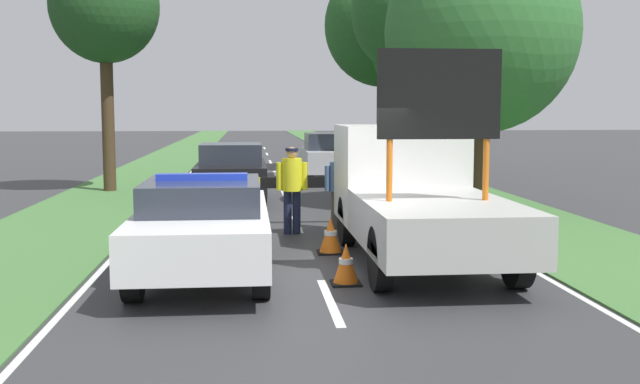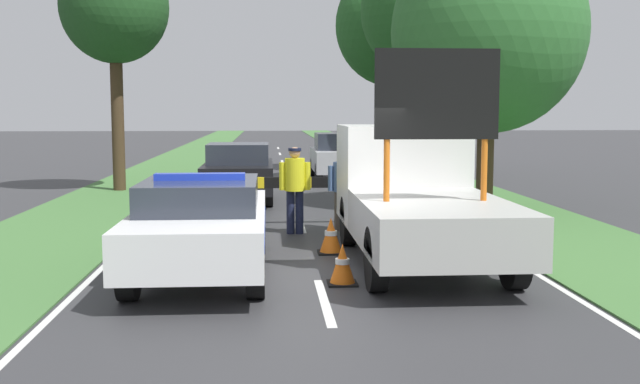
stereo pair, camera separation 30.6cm
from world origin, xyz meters
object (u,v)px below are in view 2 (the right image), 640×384
Objects in this scene: police_car at (202,223)px; roadside_tree_near_left at (394,26)px; roadside_tree_mid_right at (114,8)px; traffic_cone_near_police at (195,209)px; roadside_tree_mid_left at (424,41)px; road_barrier at (311,185)px; traffic_cone_near_truck at (331,236)px; queued_car_sedan_black at (239,172)px; traffic_cone_centre_front at (342,264)px; roadside_tree_far_left at (488,32)px; police_officer at (295,182)px; work_truck at (414,192)px; utility_pole at (432,69)px; queued_car_sedan_silver at (337,156)px; pedestrian_civilian at (342,185)px; roadside_tree_near_right at (422,11)px; traffic_cone_behind_barrier at (221,221)px.

roadside_tree_near_left is at bearing 76.26° from police_car.
roadside_tree_near_left is at bearing 35.08° from roadside_tree_mid_right.
roadside_tree_mid_right reaches higher than traffic_cone_near_police.
roadside_tree_mid_left is at bearing -53.62° from roadside_tree_near_left.
road_barrier is 0.37× the size of roadside_tree_near_left.
queued_car_sedan_black is at bearing 103.83° from traffic_cone_near_truck.
roadside_tree_far_left is at bearing 60.92° from traffic_cone_centre_front.
police_officer reaches higher than police_car.
work_truck is at bearing 53.73° from traffic_cone_centre_front.
queued_car_sedan_black is 0.53× the size of utility_pole.
road_barrier is 1.23m from police_officer.
police_car is 19.30m from roadside_tree_mid_left.
work_truck is 8.65m from queued_car_sedan_black.
traffic_cone_near_police is 1.11× the size of traffic_cone_near_truck.
roadside_tree_mid_right is at bearing 25.37° from queued_car_sedan_silver.
queued_car_sedan_silver is (3.49, 15.36, 0.06)m from police_car.
pedestrian_civilian is 0.20× the size of roadside_tree_near_right.
queued_car_sedan_silver is 5.91m from roadside_tree_mid_left.
work_truck is at bearing -18.41° from traffic_cone_near_truck.
traffic_cone_centre_front is at bearing -105.21° from roadside_tree_mid_left.
pedestrian_civilian is 3.31m from traffic_cone_near_police.
pedestrian_civilian is 15.92m from roadside_tree_near_left.
police_car is 10.16m from roadside_tree_far_left.
queued_car_sedan_silver is (0.06, 14.27, -0.27)m from work_truck.
work_truck is 0.80× the size of roadside_tree_mid_left.
traffic_cone_behind_barrier is 5.64m from queued_car_sedan_black.
utility_pole reaches higher than work_truck.
roadside_tree_mid_right reaches higher than police_officer.
traffic_cone_centre_front is 10.09m from queued_car_sedan_black.
traffic_cone_near_police is at bearing -47.09° from work_truck.
traffic_cone_centre_front is 9.84m from roadside_tree_far_left.
police_officer is at bearing 96.48° from traffic_cone_centre_front.
roadside_tree_near_right is at bearing -139.79° from queued_car_sedan_black.
queued_car_sedan_silver is at bearing 102.30° from pedestrian_civilian.
traffic_cone_near_police reaches higher than traffic_cone_behind_barrier.
traffic_cone_near_police is 0.17× the size of queued_car_sedan_silver.
police_officer is 1.07× the size of pedestrian_civilian.
roadside_tree_mid_right is (-5.08, 8.36, 4.47)m from police_officer.
work_truck is 1.40× the size of queued_car_sedan_black.
queued_car_sedan_silver is at bearing -149.17° from roadside_tree_mid_left.
roadside_tree_far_left is at bearing 51.83° from police_car.
queued_car_sedan_silver is (1.95, 11.70, -0.20)m from police_officer.
utility_pole is at bearing -119.16° from police_officer.
queued_car_sedan_black is 11.58m from roadside_tree_mid_left.
queued_car_sedan_black is 0.50× the size of roadside_tree_near_right.
roadside_tree_near_left is 1.14× the size of roadside_tree_mid_right.
utility_pole reaches higher than pedestrian_civilian.
police_car is 7.95× the size of traffic_cone_near_truck.
traffic_cone_behind_barrier is 13.55m from roadside_tree_near_right.
traffic_cone_near_truck is at bearing -109.11° from utility_pole.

